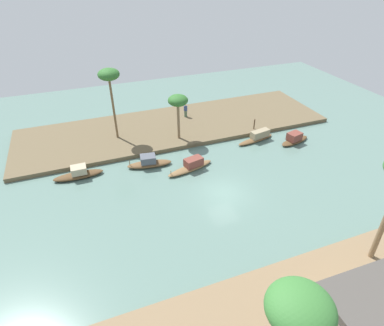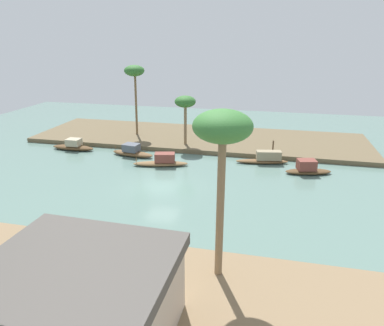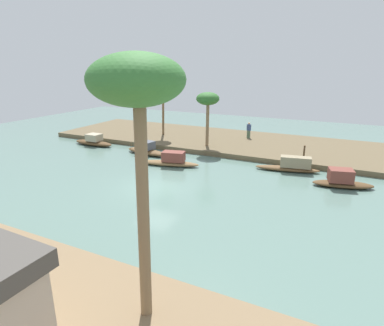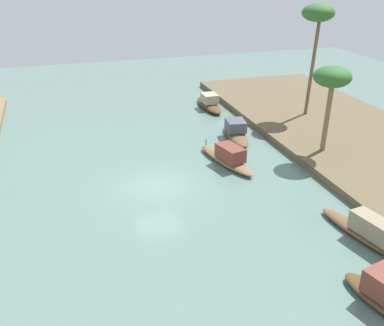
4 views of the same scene
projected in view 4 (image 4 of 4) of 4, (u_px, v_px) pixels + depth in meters
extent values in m
plane|color=slate|center=(158.00, 185.00, 23.67)|extent=(64.03, 64.03, 0.00)
cube|color=brown|center=(377.00, 151.00, 27.31)|extent=(36.62, 10.52, 0.44)
ellipsoid|color=brown|center=(226.00, 160.00, 26.14)|extent=(5.07, 2.17, 0.41)
cube|color=brown|center=(230.00, 153.00, 25.58)|extent=(1.96, 1.38, 0.79)
cylinder|color=brown|center=(206.00, 142.00, 27.69)|extent=(0.07, 0.07, 0.41)
ellipsoid|color=brown|center=(236.00, 135.00, 29.74)|extent=(4.50, 1.86, 0.50)
cube|color=#4C515B|center=(236.00, 125.00, 29.59)|extent=(1.62, 1.37, 0.71)
cylinder|color=brown|center=(229.00, 119.00, 31.30)|extent=(0.07, 0.07, 0.43)
ellipsoid|color=brown|center=(363.00, 234.00, 19.18)|extent=(4.88, 1.76, 0.38)
cube|color=gray|center=(376.00, 229.00, 18.47)|extent=(2.35, 1.21, 0.82)
ellipsoid|color=brown|center=(209.00, 105.00, 35.74)|extent=(4.56, 1.27, 0.49)
cube|color=tan|center=(210.00, 98.00, 35.38)|extent=(1.39, 1.12, 0.69)
cylinder|color=#7F6647|center=(327.00, 118.00, 26.07)|extent=(0.29, 0.39, 4.01)
ellipsoid|color=#2D6628|center=(332.00, 77.00, 25.06)|extent=(2.14, 2.14, 1.18)
cylinder|color=brown|center=(312.00, 69.00, 31.81)|extent=(0.24, 0.55, 6.67)
ellipsoid|color=#2D6628|center=(318.00, 13.00, 30.23)|extent=(2.21, 2.21, 1.21)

